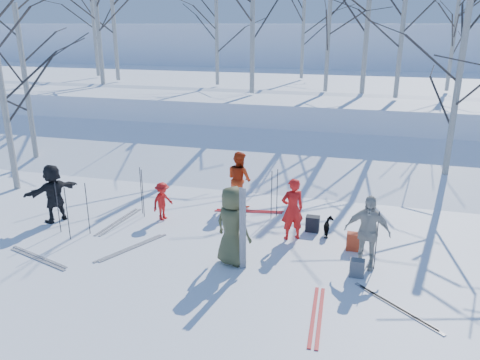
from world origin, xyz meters
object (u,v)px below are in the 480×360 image
(dog, at_px, (328,227))
(backpack_grey, at_px, (357,268))
(backpack_red, at_px, (353,242))
(backpack_dark, at_px, (312,224))
(skier_red_north, at_px, (292,209))
(skier_redor_behind, at_px, (239,179))
(skier_red_seated, at_px, (163,201))
(skier_olive_center, at_px, (232,226))
(skier_grey_west, at_px, (54,193))
(skier_cream_east, at_px, (367,232))

(dog, bearing_deg, backpack_grey, 106.48)
(backpack_red, xyz_separation_m, backpack_dark, (-1.05, 0.79, -0.01))
(skier_red_north, distance_m, skier_redor_behind, 2.55)
(dog, bearing_deg, backpack_red, 130.22)
(backpack_dark, bearing_deg, backpack_red, -37.19)
(skier_red_seated, xyz_separation_m, backpack_red, (5.02, -0.50, -0.31))
(skier_olive_center, height_order, backpack_dark, skier_olive_center)
(skier_grey_west, bearing_deg, skier_olive_center, 108.14)
(skier_grey_west, relative_size, dog, 2.90)
(skier_olive_center, distance_m, skier_redor_behind, 3.44)
(skier_red_seated, xyz_separation_m, backpack_dark, (3.97, 0.30, -0.32))
(skier_red_seated, distance_m, skier_grey_west, 2.86)
(backpack_red, bearing_deg, skier_red_seated, 174.35)
(skier_olive_center, xyz_separation_m, skier_red_north, (1.05, 1.56, -0.11))
(backpack_dark, bearing_deg, skier_redor_behind, 151.78)
(skier_red_north, bearing_deg, dog, 175.27)
(skier_olive_center, height_order, skier_grey_west, skier_olive_center)
(dog, distance_m, backpack_grey, 1.97)
(skier_red_north, bearing_deg, skier_olive_center, 27.03)
(skier_redor_behind, bearing_deg, skier_grey_west, 64.06)
(skier_grey_west, bearing_deg, skier_cream_east, 116.14)
(skier_red_north, height_order, skier_cream_east, skier_cream_east)
(skier_red_seated, xyz_separation_m, backpack_grey, (5.14, -1.71, -0.33))
(skier_olive_center, bearing_deg, skier_grey_west, 11.34)
(skier_red_seated, distance_m, backpack_red, 5.05)
(skier_red_north, xyz_separation_m, skier_cream_east, (1.76, -0.97, 0.05))
(skier_redor_behind, xyz_separation_m, dog, (2.68, -1.40, -0.58))
(skier_red_seated, height_order, backpack_grey, skier_red_seated)
(dog, relative_size, backpack_dark, 1.35)
(skier_redor_behind, relative_size, skier_cream_east, 0.98)
(skier_olive_center, height_order, skier_redor_behind, skier_olive_center)
(dog, xyz_separation_m, backpack_dark, (-0.42, 0.19, -0.03))
(skier_redor_behind, bearing_deg, skier_olive_center, 138.97)
(skier_grey_west, bearing_deg, backpack_dark, 128.68)
(skier_red_north, distance_m, skier_grey_west, 6.27)
(skier_olive_center, relative_size, skier_redor_behind, 1.10)
(backpack_grey, bearing_deg, skier_red_north, 138.29)
(backpack_grey, bearing_deg, skier_olive_center, -177.25)
(dog, bearing_deg, skier_grey_west, 1.67)
(skier_red_north, xyz_separation_m, backpack_grey, (1.61, -1.43, -0.59))
(skier_red_north, height_order, skier_grey_west, skier_grey_west)
(backpack_red, bearing_deg, backpack_dark, 142.81)
(backpack_red, height_order, backpack_grey, backpack_red)
(skier_red_seated, relative_size, skier_cream_east, 0.63)
(skier_red_north, height_order, backpack_dark, skier_red_north)
(skier_red_north, relative_size, skier_redor_behind, 0.96)
(backpack_red, bearing_deg, skier_redor_behind, 148.74)
(skier_olive_center, xyz_separation_m, skier_cream_east, (2.81, 0.60, -0.06))
(backpack_dark, bearing_deg, skier_red_north, -127.44)
(skier_grey_west, xyz_separation_m, dog, (7.10, 0.95, -0.56))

